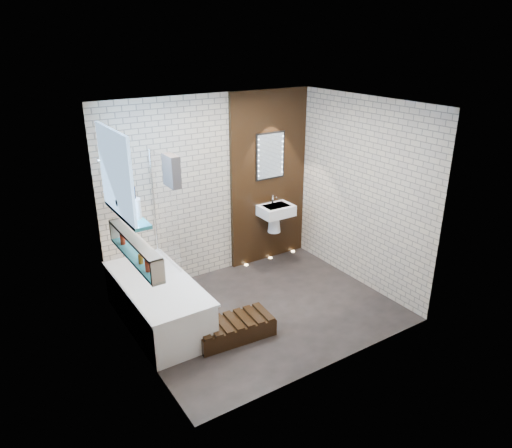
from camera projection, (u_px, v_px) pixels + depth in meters
ground at (262, 310)px, 6.12m from camera, size 3.20×3.20×0.00m
room_shell at (263, 216)px, 5.63m from camera, size 3.24×3.20×2.60m
walnut_panel at (269, 178)px, 7.10m from camera, size 1.30×0.06×2.60m
clerestory_window at (118, 181)px, 4.89m from camera, size 0.18×1.00×0.94m
display_niche at (135, 249)px, 5.02m from camera, size 0.14×1.30×0.26m
bathtub at (158, 302)px, 5.74m from camera, size 0.79×1.74×0.70m
bath_screen at (165, 210)px, 5.90m from camera, size 0.01×0.78×1.40m
towel at (171, 171)px, 5.46m from camera, size 0.11×0.29×0.38m
shower_head at (124, 157)px, 5.46m from camera, size 0.18×0.18×0.02m
washbasin at (276, 214)px, 7.14m from camera, size 0.50×0.36×0.58m
led_mirror at (270, 156)px, 6.94m from camera, size 0.50×0.02×0.70m
walnut_step at (234, 329)px, 5.55m from camera, size 0.96×0.49×0.21m
niche_bottles at (137, 253)px, 4.99m from camera, size 0.06×0.84×0.14m
sill_vases at (129, 203)px, 4.97m from camera, size 0.22×0.44×0.32m
floor_uplights at (270, 258)px, 7.53m from camera, size 0.96×0.06×0.01m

